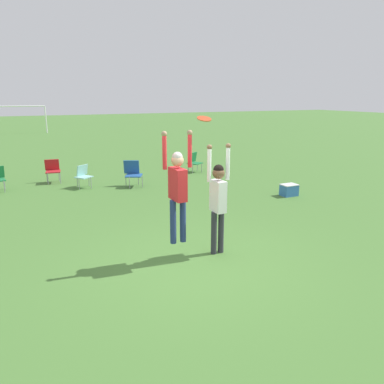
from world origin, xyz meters
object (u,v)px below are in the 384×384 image
Objects in this scene: frisbee at (204,119)px; camping_chair_3 at (194,161)px; camping_chair_1 at (83,174)px; cooler_box at (289,190)px; camping_chair_0 at (53,169)px; camping_chair_2 at (133,172)px; person_defending at (218,196)px; person_jumping at (178,185)px.

camping_chair_3 is (3.58, 7.96, -2.31)m from frisbee.
camping_chair_1 is 7.16m from cooler_box.
cooler_box is at bearing 74.66° from camping_chair_3.
camping_chair_0 is 1.06× the size of camping_chair_3.
camping_chair_3 reaches higher than cooler_box.
camping_chair_2 is at bearing 140.73° from cooler_box.
camping_chair_2 is 1.14× the size of camping_chair_3.
camping_chair_3 is (5.70, -0.40, -0.05)m from camping_chair_0.
person_defending is at bearing 39.72° from camping_chair_3.
cooler_box is at bearing 123.21° from person_defending.
person_jumping is at bearing 108.43° from camping_chair_0.
person_jumping reaches higher than cooler_box.
camping_chair_1 is 0.98× the size of camping_chair_3.
cooler_box is (1.11, -4.93, -0.28)m from camping_chair_3.
camping_chair_3 reaches higher than camping_chair_1.
cooler_box is (4.37, 3.05, -1.04)m from person_defending.
cooler_box is at bearing 32.83° from frisbee.
camping_chair_2 is (2.56, -1.85, 0.01)m from camping_chair_0.
camping_chair_1 is at bearing -169.33° from person_defending.
person_jumping is at bearing 106.61° from camping_chair_2.
camping_chair_2 reaches higher than camping_chair_0.
camping_chair_2 reaches higher than camping_chair_1.
camping_chair_2 is at bearing -3.23° from camping_chair_3.
camping_chair_2 reaches higher than cooler_box.
person_jumping is 4.19× the size of cooler_box.
cooler_box is at bearing 166.13° from camping_chair_2.
cooler_box is (5.91, -4.02, -0.28)m from camping_chair_1.
camping_chair_3 is at bearing -29.07° from person_jumping.
frisbee is at bearing 64.27° from camping_chair_1.
cooler_box is (6.81, -5.33, -0.33)m from camping_chair_0.
person_defending is 2.87× the size of camping_chair_1.
person_jumping is 7.81× the size of frisbee.
camping_chair_3 is 1.56× the size of cooler_box.
frisbee is at bearing -87.23° from person_jumping.
camping_chair_0 is 3.16m from camping_chair_2.
camping_chair_1 is 4.89m from camping_chair_3.
frisbee reaches higher than cooler_box.
person_defending reaches higher than camping_chair_2.
person_defending is at bearing 66.74° from camping_chair_1.
person_defending is at bearing -145.13° from cooler_box.
person_defending is 8.19× the size of frisbee.
camping_chair_2 is at bearing 86.16° from frisbee.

